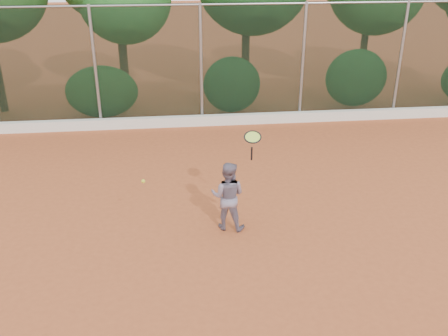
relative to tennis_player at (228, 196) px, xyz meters
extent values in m
plane|color=#A94F27|center=(-0.07, -0.96, -0.68)|extent=(80.00, 80.00, 0.00)
cube|color=silver|center=(-0.07, 5.86, -0.53)|extent=(24.00, 0.20, 0.30)
imported|color=slate|center=(0.00, 0.00, 0.00)|extent=(0.79, 0.70, 1.37)
cube|color=black|center=(-0.07, 6.04, 1.07)|extent=(24.00, 0.01, 3.50)
cylinder|color=gray|center=(-0.07, 6.04, 2.77)|extent=(24.00, 0.06, 0.06)
cylinder|color=gray|center=(-3.07, 6.04, 1.07)|extent=(0.09, 0.09, 3.50)
cylinder|color=gray|center=(-0.07, 6.04, 1.07)|extent=(0.09, 0.09, 3.50)
cylinder|color=gray|center=(2.93, 6.04, 1.07)|extent=(0.09, 0.09, 3.50)
cylinder|color=gray|center=(5.93, 6.04, 1.07)|extent=(0.09, 0.09, 3.50)
cylinder|color=#462D1B|center=(-2.47, 8.34, 0.52)|extent=(0.28, 0.28, 2.40)
cylinder|color=#402A18|center=(1.53, 8.04, 0.82)|extent=(0.26, 0.26, 3.00)
cylinder|color=#412E19|center=(5.63, 8.24, 0.67)|extent=(0.24, 0.24, 2.70)
ellipsoid|color=#36742C|center=(-3.07, 6.84, 0.17)|extent=(2.20, 1.16, 1.60)
ellipsoid|color=#276829|center=(0.93, 6.84, 0.27)|extent=(1.80, 1.04, 1.76)
ellipsoid|color=#2C752D|center=(4.93, 6.84, 0.37)|extent=(2.00, 1.10, 1.84)
cylinder|color=black|center=(0.44, 0.00, 0.85)|extent=(0.06, 0.17, 0.31)
torus|color=black|center=(0.44, -0.06, 1.20)|extent=(0.37, 0.35, 0.16)
cylinder|color=#C2E844|center=(0.44, -0.06, 1.20)|extent=(0.31, 0.29, 0.12)
sphere|color=gold|center=(-1.52, -0.44, 0.61)|extent=(0.07, 0.07, 0.07)
camera|label=1|loc=(-0.99, -8.26, 4.42)|focal=40.00mm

